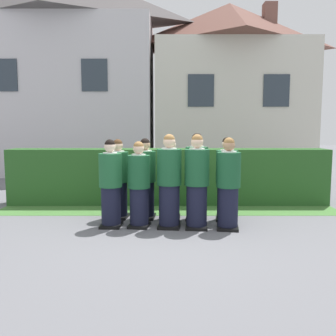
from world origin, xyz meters
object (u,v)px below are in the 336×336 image
object	(u,v)px
student_front_row_2	(169,183)
student_rear_row_3	(196,179)
student_front_row_0	(110,185)
student_front_row_3	(197,184)
student_rear_row_4	(226,181)
student_front_row_4	(228,186)
student_rear_row_2	(170,181)
student_rear_row_1	(145,180)
student_rear_row_0	(118,181)
student_front_row_1	(139,186)

from	to	relation	value
student_front_row_2	student_rear_row_3	size ratio (longest dim) A/B	1.00
student_front_row_0	student_front_row_3	xyz separation A→B (m)	(1.56, -0.09, 0.05)
student_front_row_0	student_front_row_3	distance (m)	1.56
student_front_row_2	student_rear_row_4	distance (m)	1.24
student_front_row_4	student_rear_row_2	world-z (taller)	student_front_row_4
student_rear_row_3	student_front_row_3	bearing A→B (deg)	-94.23
student_rear_row_1	student_rear_row_3	size ratio (longest dim) A/B	0.94
student_front_row_0	student_front_row_3	world-z (taller)	student_front_row_3
student_front_row_0	student_rear_row_0	world-z (taller)	student_front_row_0
student_front_row_4	student_rear_row_1	world-z (taller)	student_front_row_4
student_front_row_3	student_rear_row_4	xyz separation A→B (m)	(0.63, 0.58, -0.03)
student_front_row_1	student_front_row_4	size ratio (longest dim) A/B	0.96
student_front_row_4	student_rear_row_3	bearing A→B (deg)	127.27
student_front_row_2	student_rear_row_2	size ratio (longest dim) A/B	1.06
student_rear_row_4	student_front_row_1	bearing A→B (deg)	-163.47
student_front_row_1	student_rear_row_2	size ratio (longest dim) A/B	0.98
student_front_row_3	student_rear_row_2	bearing A→B (deg)	125.80
student_rear_row_0	student_rear_row_1	world-z (taller)	student_rear_row_1
student_front_row_3	student_rear_row_1	size ratio (longest dim) A/B	1.06
student_rear_row_0	student_rear_row_4	distance (m)	2.14
student_front_row_2	student_front_row_3	distance (m)	0.50
student_rear_row_0	student_rear_row_2	bearing A→B (deg)	-4.51
student_front_row_3	student_rear_row_0	bearing A→B (deg)	154.35
student_rear_row_1	student_front_row_2	bearing A→B (deg)	-54.23
student_front_row_1	student_front_row_3	distance (m)	1.05
student_front_row_2	student_rear_row_1	distance (m)	0.81
student_rear_row_0	student_rear_row_1	distance (m)	0.54
student_rear_row_2	student_front_row_0	bearing A→B (deg)	-153.25
student_front_row_1	student_rear_row_3	world-z (taller)	student_rear_row_3
student_front_row_0	student_rear_row_4	xyz separation A→B (m)	(2.19, 0.49, 0.01)
student_rear_row_2	student_rear_row_3	distance (m)	0.51
student_front_row_4	student_rear_row_4	xyz separation A→B (m)	(0.07, 0.63, -0.01)
student_rear_row_1	student_rear_row_4	size ratio (longest dim) A/B	0.98
student_rear_row_0	student_rear_row_1	size ratio (longest dim) A/B	0.99
student_front_row_0	student_rear_row_0	bearing A→B (deg)	85.32
student_front_row_1	student_front_row_3	world-z (taller)	student_front_row_3
student_front_row_0	student_rear_row_3	bearing A→B (deg)	18.00
student_front_row_3	student_front_row_4	bearing A→B (deg)	-6.05
student_front_row_4	student_rear_row_2	distance (m)	1.23
student_rear_row_3	student_rear_row_2	bearing A→B (deg)	176.45
student_rear_row_3	student_front_row_0	bearing A→B (deg)	-162.00
student_front_row_3	student_rear_row_2	world-z (taller)	student_front_row_3
student_front_row_2	student_rear_row_3	xyz separation A→B (m)	(0.54, 0.57, 0.00)
student_front_row_1	student_front_row_2	xyz separation A→B (m)	(0.55, -0.03, 0.06)
student_rear_row_3	student_rear_row_4	world-z (taller)	student_rear_row_3
student_rear_row_0	student_rear_row_2	xyz separation A→B (m)	(1.05, -0.08, 0.01)
student_rear_row_2	student_rear_row_4	xyz separation A→B (m)	(1.09, -0.07, 0.01)
student_front_row_0	student_rear_row_0	xyz separation A→B (m)	(0.05, 0.64, -0.01)
student_front_row_2	student_rear_row_4	size ratio (longest dim) A/B	1.04
student_front_row_1	student_front_row_3	xyz separation A→B (m)	(1.04, -0.08, 0.06)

